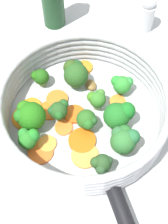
{
  "coord_description": "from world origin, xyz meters",
  "views": [
    {
      "loc": [
        -0.05,
        0.27,
        0.48
      ],
      "look_at": [
        0.0,
        0.0,
        0.03
      ],
      "focal_mm": 50.0,
      "sensor_mm": 36.0,
      "label": 1
    }
  ],
  "objects": [
    {
      "name": "carrot_slice_0",
      "position": [
        0.09,
        0.0,
        0.01
      ],
      "size": [
        0.05,
        0.05,
        0.01
      ],
      "primitive_type": "cylinder",
      "rotation": [
        0.0,
        0.0,
        2.68
      ],
      "color": "orange",
      "rests_on": "skillet"
    },
    {
      "name": "broccoli_floret_0",
      "position": [
        0.04,
        0.01,
        0.04
      ],
      "size": [
        0.03,
        0.04,
        0.04
      ],
      "color": "#6A8A50",
      "rests_on": "skillet"
    },
    {
      "name": "skillet_rivet_right",
      "position": [
        -0.1,
        0.09,
        0.02
      ],
      "size": [
        0.01,
        0.01,
        0.01
      ],
      "primitive_type": "sphere",
      "color": "#B3B7B9",
      "rests_on": "skillet"
    },
    {
      "name": "carrot_slice_6",
      "position": [
        0.06,
        0.0,
        0.01
      ],
      "size": [
        0.04,
        0.04,
        0.0
      ],
      "primitive_type": "cylinder",
      "rotation": [
        0.0,
        0.0,
        1.43
      ],
      "color": "orange",
      "rests_on": "skillet"
    },
    {
      "name": "mushroom_piece_0",
      "position": [
        0.0,
        -0.07,
        0.02
      ],
      "size": [
        0.03,
        0.03,
        0.01
      ],
      "primitive_type": "ellipsoid",
      "rotation": [
        0.0,
        0.0,
        2.18
      ],
      "color": "brown",
      "rests_on": "skillet"
    },
    {
      "name": "broccoli_floret_9",
      "position": [
        -0.01,
        0.02,
        0.04
      ],
      "size": [
        0.04,
        0.04,
        0.04
      ],
      "color": "#628E44",
      "rests_on": "skillet"
    },
    {
      "name": "carrot_slice_2",
      "position": [
        -0.08,
        0.03,
        0.01
      ],
      "size": [
        0.05,
        0.05,
        0.0
      ],
      "primitive_type": "cylinder",
      "rotation": [
        0.0,
        0.0,
        2.71
      ],
      "color": "#EF983F",
      "rests_on": "skillet"
    },
    {
      "name": "carrot_slice_10",
      "position": [
        -0.05,
        -0.04,
        0.01
      ],
      "size": [
        0.04,
        0.04,
        0.0
      ],
      "primitive_type": "cylinder",
      "rotation": [
        0.0,
        0.0,
        5.11
      ],
      "color": "orange",
      "rests_on": "skillet"
    },
    {
      "name": "ground_plane",
      "position": [
        0.0,
        0.0,
        0.0
      ],
      "size": [
        4.0,
        4.0,
        0.0
      ],
      "primitive_type": "plane",
      "color": "#B5B8B9"
    },
    {
      "name": "carrot_slice_9",
      "position": [
        0.1,
        0.02,
        0.01
      ],
      "size": [
        0.06,
        0.06,
        0.01
      ],
      "primitive_type": "cylinder",
      "rotation": [
        0.0,
        0.0,
        0.32
      ],
      "color": "orange",
      "rests_on": "skillet"
    },
    {
      "name": "broccoli_floret_10",
      "position": [
        -0.07,
        0.05,
        0.05
      ],
      "size": [
        0.05,
        0.05,
        0.05
      ],
      "color": "#71A150",
      "rests_on": "skillet"
    },
    {
      "name": "broccoli_floret_2",
      "position": [
        -0.02,
        -0.03,
        0.04
      ],
      "size": [
        0.03,
        0.03,
        0.04
      ],
      "color": "#75945D",
      "rests_on": "skillet"
    },
    {
      "name": "broccoli_floret_4",
      "position": [
        -0.05,
        0.09,
        0.04
      ],
      "size": [
        0.03,
        0.03,
        0.04
      ],
      "color": "olive",
      "rests_on": "skillet"
    },
    {
      "name": "broccoli_floret_7",
      "position": [
        0.09,
        -0.05,
        0.03
      ],
      "size": [
        0.03,
        0.03,
        0.04
      ],
      "color": "olive",
      "rests_on": "skillet"
    },
    {
      "name": "salt_shaker",
      "position": [
        -0.08,
        -0.25,
        0.04
      ],
      "size": [
        0.04,
        0.04,
        0.09
      ],
      "color": "silver",
      "rests_on": "ground_plane"
    },
    {
      "name": "carrot_slice_8",
      "position": [
        -0.02,
        0.07,
        0.01
      ],
      "size": [
        0.06,
        0.06,
        0.0
      ],
      "primitive_type": "cylinder",
      "rotation": [
        0.0,
        0.0,
        0.46
      ],
      "color": "#EF983F",
      "rests_on": "skillet"
    },
    {
      "name": "carrot_slice_4",
      "position": [
        0.03,
        0.03,
        0.01
      ],
      "size": [
        0.04,
        0.04,
        0.0
      ],
      "primitive_type": "cylinder",
      "rotation": [
        0.0,
        0.0,
        2.15
      ],
      "color": "orange",
      "rests_on": "skillet"
    },
    {
      "name": "carrot_slice_3",
      "position": [
        0.06,
        0.08,
        0.01
      ],
      "size": [
        0.04,
        0.04,
        0.0
      ],
      "primitive_type": "cylinder",
      "rotation": [
        0.0,
        0.0,
        1.57
      ],
      "color": "orange",
      "rests_on": "skillet"
    },
    {
      "name": "carrot_slice_5",
      "position": [
        0.02,
        -0.11,
        0.01
      ],
      "size": [
        0.04,
        0.04,
        0.0
      ],
      "primitive_type": "cylinder",
      "rotation": [
        0.0,
        0.0,
        5.99
      ],
      "color": "orange",
      "rests_on": "skillet"
    },
    {
      "name": "skillet_rim_wall",
      "position": [
        0.0,
        0.0,
        0.04
      ],
      "size": [
        0.29,
        0.29,
        0.06
      ],
      "color": "#B0B2B7",
      "rests_on": "skillet"
    },
    {
      "name": "carrot_slice_11",
      "position": [
        0.05,
        0.06,
        0.01
      ],
      "size": [
        0.04,
        0.04,
        0.0
      ],
      "primitive_type": "cylinder",
      "rotation": [
        0.0,
        0.0,
        0.31
      ],
      "color": "orange",
      "rests_on": "skillet"
    },
    {
      "name": "broccoli_floret_3",
      "position": [
        -0.06,
        -0.06,
        0.03
      ],
      "size": [
        0.04,
        0.03,
        0.04
      ],
      "color": "#6C9747",
      "rests_on": "skillet"
    },
    {
      "name": "broccoli_floret_1",
      "position": [
        0.07,
        0.07,
        0.04
      ],
      "size": [
        0.04,
        0.03,
        0.04
      ],
      "color": "#8AAC5F",
      "rests_on": "skillet"
    },
    {
      "name": "broccoli_floret_5",
      "position": [
        0.03,
        -0.07,
        0.04
      ],
      "size": [
        0.05,
        0.05,
        0.05
      ],
      "color": "#6FA356",
      "rests_on": "skillet"
    },
    {
      "name": "carrot_slice_7",
      "position": [
        0.02,
        -0.0,
        0.01
      ],
      "size": [
        0.04,
        0.04,
        0.01
      ],
      "primitive_type": "cylinder",
      "rotation": [
        0.0,
        0.0,
        1.37
      ],
      "color": "#E45C16",
      "rests_on": "skillet"
    },
    {
      "name": "broccoli_floret_6",
      "position": [
        0.08,
        0.03,
        0.05
      ],
      "size": [
        0.05,
        0.05,
        0.06
      ],
      "color": "#7E9957",
      "rests_on": "skillet"
    },
    {
      "name": "broccoli_floret_8",
      "position": [
        -0.06,
        0.01,
        0.05
      ],
      "size": [
        0.05,
        0.04,
        0.06
      ],
      "color": "#5F8846",
      "rests_on": "skillet"
    },
    {
      "name": "carrot_slice_12",
      "position": [
        0.05,
        -0.02,
        0.01
      ],
      "size": [
        0.05,
        0.05,
        0.01
      ],
      "primitive_type": "cylinder",
      "rotation": [
        0.0,
        0.0,
        5.85
      ],
      "color": "orange",
      "rests_on": "skillet"
    },
    {
      "name": "skillet_rivet_left",
      "position": [
        -0.03,
        0.13,
        0.02
      ],
      "size": [
        0.01,
        0.01,
        0.01
      ],
      "primitive_type": "sphere",
      "color": "#B4B1B9",
      "rests_on": "skillet"
    },
    {
      "name": "carrot_slice_1",
      "position": [
        -0.01,
        0.05,
        0.01
      ],
      "size": [
        0.06,
        0.06,
        0.01
      ],
      "primitive_type": "cylinder",
      "rotation": [
        0.0,
        0.0,
        2.17
      ],
      "color": "#D75D10",
      "rests_on": "skillet"
    },
    {
      "name": "skillet",
      "position": [
        0.0,
        0.0,
        0.01
      ],
      "size": [
        0.27,
        0.27,
        0.01
      ],
      "primitive_type": "cylinder",
      "color": "#B2B5B7",
      "rests_on": "ground_plane"
    }
  ]
}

